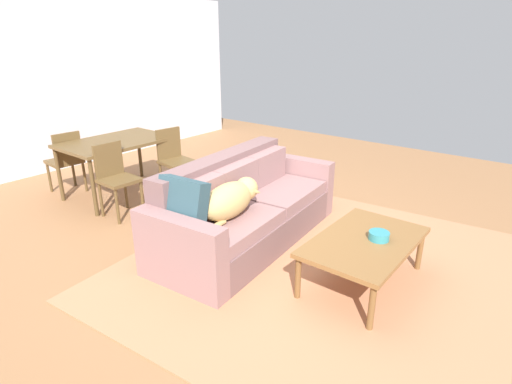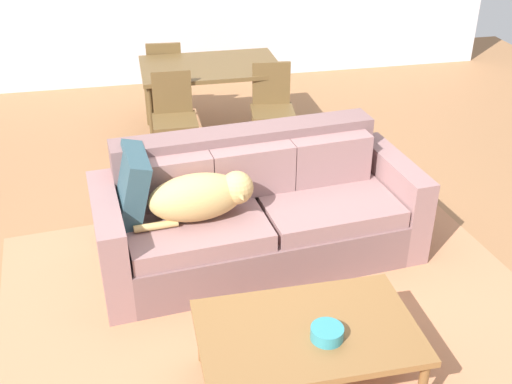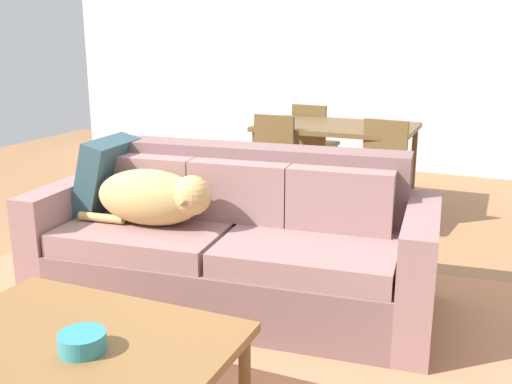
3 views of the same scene
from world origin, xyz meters
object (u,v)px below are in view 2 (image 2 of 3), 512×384
object	(u,v)px
coffee_table	(307,335)
dining_chair_near_right	(272,105)
couch	(257,213)
throw_pillow_by_left_arm	(131,186)
dog_on_left_cushion	(203,196)
dining_chair_far_left	(165,75)
dining_chair_near_left	(174,114)
bowl_on_coffee_table	(327,333)
dining_table	(211,71)

from	to	relation	value
coffee_table	dining_chair_near_right	xyz separation A→B (m)	(0.51, 2.99, 0.11)
dining_chair_near_right	couch	bearing A→B (deg)	-99.52
throw_pillow_by_left_arm	dining_chair_near_right	world-z (taller)	throw_pillow_by_left_arm
dog_on_left_cushion	coffee_table	size ratio (longest dim) A/B	0.69
dining_chair_near_right	dining_chair_far_left	bearing A→B (deg)	136.41
dog_on_left_cushion	dining_chair_near_left	size ratio (longest dim) A/B	0.93
dining_chair_far_left	throw_pillow_by_left_arm	bearing A→B (deg)	85.10
couch	bowl_on_coffee_table	xyz separation A→B (m)	(0.07, -1.43, 0.12)
dog_on_left_cushion	bowl_on_coffee_table	xyz separation A→B (m)	(0.47, -1.25, -0.17)
dining_table	dining_chair_far_left	distance (m)	0.75
throw_pillow_by_left_arm	dining_chair_far_left	xyz separation A→B (m)	(0.45, 2.81, -0.20)
dining_chair_near_right	dining_chair_far_left	distance (m)	1.46
couch	dining_chair_near_right	size ratio (longest dim) A/B	2.67
throw_pillow_by_left_arm	coffee_table	xyz separation A→B (m)	(0.86, -1.32, -0.30)
dining_chair_near_right	dog_on_left_cushion	bearing A→B (deg)	-108.90
coffee_table	throw_pillow_by_left_arm	bearing A→B (deg)	122.99
coffee_table	dining_chair_near_left	xyz separation A→B (m)	(-0.42, 2.96, 0.11)
dog_on_left_cushion	dining_chair_near_left	xyz separation A→B (m)	(-0.03, 1.80, -0.14)
couch	dining_chair_far_left	distance (m)	2.81
dog_on_left_cushion	bowl_on_coffee_table	size ratio (longest dim) A/B	4.67
bowl_on_coffee_table	dining_chair_near_right	size ratio (longest dim) A/B	0.20
dog_on_left_cushion	dining_chair_near_right	xyz separation A→B (m)	(0.91, 1.83, -0.14)
throw_pillow_by_left_arm	couch	bearing A→B (deg)	1.79
coffee_table	bowl_on_coffee_table	bearing A→B (deg)	-48.80
throw_pillow_by_left_arm	dining_chair_near_left	xyz separation A→B (m)	(0.43, 1.64, -0.19)
dining_chair_near_left	throw_pillow_by_left_arm	bearing A→B (deg)	-103.42
throw_pillow_by_left_arm	dining_table	bearing A→B (deg)	68.76
throw_pillow_by_left_arm	bowl_on_coffee_table	world-z (taller)	throw_pillow_by_left_arm
dog_on_left_cushion	coffee_table	distance (m)	1.25
coffee_table	dining_chair_far_left	world-z (taller)	dining_chair_far_left
dining_chair_near_left	bowl_on_coffee_table	bearing A→B (deg)	-79.35
dog_on_left_cushion	coffee_table	bearing A→B (deg)	-76.55
dog_on_left_cushion	throw_pillow_by_left_arm	world-z (taller)	throw_pillow_by_left_arm
dog_on_left_cushion	coffee_table	world-z (taller)	dog_on_left_cushion
bowl_on_coffee_table	dining_chair_far_left	xyz separation A→B (m)	(-0.48, 4.21, 0.02)
dog_on_left_cushion	dining_chair_far_left	xyz separation A→B (m)	(-0.01, 2.96, -0.15)
couch	dining_chair_near_right	world-z (taller)	couch
dining_chair_near_left	dining_chair_near_right	bearing A→B (deg)	3.22
dining_table	dining_chair_near_left	xyz separation A→B (m)	(-0.43, -0.58, -0.19)
dining_chair_near_left	couch	bearing A→B (deg)	-73.67
dining_chair_far_left	dining_table	bearing A→B (deg)	129.30
coffee_table	bowl_on_coffee_table	size ratio (longest dim) A/B	6.74
throw_pillow_by_left_arm	dining_chair_near_left	distance (m)	1.71
dog_on_left_cushion	throw_pillow_by_left_arm	distance (m)	0.49
couch	dining_chair_near_left	bearing A→B (deg)	99.64
coffee_table	couch	bearing A→B (deg)	89.60
dining_table	dining_chair_far_left	bearing A→B (deg)	125.12
bowl_on_coffee_table	dining_chair_near_left	distance (m)	3.09
dining_chair_near_left	dining_chair_far_left	xyz separation A→B (m)	(0.02, 1.16, -0.01)
dining_chair_near_left	dining_chair_far_left	bearing A→B (deg)	90.52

